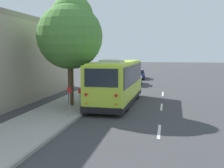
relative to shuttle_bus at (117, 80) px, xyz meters
name	(u,v)px	position (x,y,z in m)	size (l,w,h in m)	color
ground_plane	(117,108)	(-1.38, -0.28, -1.72)	(160.00, 160.00, 0.00)	#3D3D3F
sidewalk_slab	(69,105)	(-1.38, 3.09, -1.65)	(80.00, 3.27, 0.15)	#A3A099
curb_strip	(93,106)	(-1.38, 1.38, -1.65)	(80.00, 0.14, 0.15)	gray
shuttle_bus	(117,80)	(0.00, 0.00, 0.00)	(8.88, 2.76, 3.24)	#BCDB38
parked_sedan_white	(134,79)	(12.01, 0.17, -1.10)	(4.55, 1.84, 1.33)	silver
parked_sedan_navy	(139,74)	(19.10, 0.33, -1.14)	(4.74, 2.00, 1.26)	#19234C
street_tree	(70,32)	(-1.47, 2.89, 3.35)	(4.37, 4.37, 7.47)	brown
sign_post_near	(69,102)	(-4.92, 1.80, -0.73)	(0.06, 0.22, 1.64)	gray
sign_post_far	(80,99)	(-3.00, 1.80, -0.89)	(0.06, 0.22, 1.32)	gray
lane_stripe_behind	(159,131)	(-6.39, -3.20, -1.72)	(2.40, 0.14, 0.01)	silver
lane_stripe_mid	(162,107)	(-0.39, -3.20, -1.72)	(2.40, 0.14, 0.01)	silver
lane_stripe_ahead	(163,94)	(5.61, -3.20, -1.72)	(2.40, 0.14, 0.01)	silver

